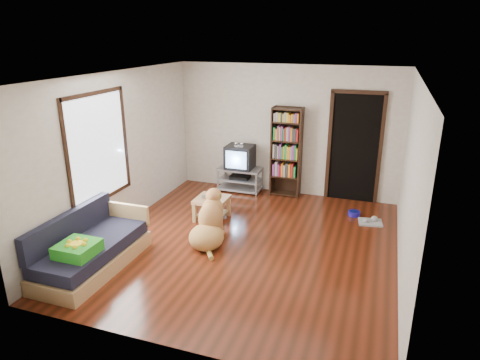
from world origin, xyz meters
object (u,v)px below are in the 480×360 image
(bookshelf, at_px, (286,147))
(sofa, at_px, (91,250))
(green_cushion, at_px, (77,249))
(laptop, at_px, (211,198))
(coffee_table, at_px, (212,204))
(grey_rag, at_px, (370,222))
(dog, at_px, (209,224))
(tv_stand, at_px, (240,178))
(crt_tv, at_px, (240,156))
(dog_bowl, at_px, (354,213))

(bookshelf, xyz_separation_m, sofa, (-1.92, -3.72, -0.74))
(green_cushion, height_order, laptop, green_cushion)
(laptop, bearing_deg, bookshelf, 33.89)
(coffee_table, bearing_deg, grey_rag, 15.13)
(grey_rag, xyz_separation_m, dog, (-2.38, -1.59, 0.30))
(sofa, xyz_separation_m, dog, (1.30, 1.23, 0.06))
(bookshelf, xyz_separation_m, coffee_table, (-0.95, -1.63, -0.72))
(tv_stand, distance_m, crt_tv, 0.47)
(bookshelf, relative_size, coffee_table, 3.27)
(laptop, height_order, dog, dog)
(green_cushion, xyz_separation_m, grey_rag, (3.55, 3.21, -0.49))
(dog_bowl, xyz_separation_m, sofa, (-3.37, -3.08, 0.22))
(laptop, bearing_deg, coffee_table, 63.67)
(tv_stand, bearing_deg, green_cushion, -101.94)
(crt_tv, distance_m, coffee_table, 1.62)
(dog, bearing_deg, tv_stand, 97.64)
(green_cushion, distance_m, bookshelf, 4.52)
(bookshelf, height_order, sofa, bookshelf)
(green_cushion, distance_m, coffee_table, 2.64)
(laptop, distance_m, coffee_table, 0.14)
(grey_rag, distance_m, bookshelf, 2.20)
(grey_rag, bearing_deg, sofa, -142.43)
(dog_bowl, bearing_deg, dog, -138.42)
(laptop, relative_size, dog, 0.32)
(green_cushion, xyz_separation_m, laptop, (0.85, 2.45, -0.09))
(coffee_table, bearing_deg, dog_bowl, 22.22)
(green_cushion, bearing_deg, sofa, 107.32)
(tv_stand, distance_m, sofa, 3.76)
(bookshelf, bearing_deg, green_cushion, -113.64)
(sofa, bearing_deg, laptop, 64.74)
(crt_tv, bearing_deg, sofa, -104.93)
(sofa, bearing_deg, dog_bowl, 42.36)
(sofa, bearing_deg, dog, 43.57)
(tv_stand, height_order, sofa, sofa)
(green_cushion, distance_m, dog_bowl, 4.77)
(green_cushion, height_order, bookshelf, bookshelf)
(green_cushion, relative_size, laptop, 1.44)
(bookshelf, bearing_deg, grey_rag, -27.22)
(crt_tv, xyz_separation_m, sofa, (-0.97, -3.65, -0.48))
(green_cushion, bearing_deg, dog_bowl, 46.47)
(dog, bearing_deg, grey_rag, 33.82)
(green_cushion, height_order, coffee_table, green_cushion)
(dog_bowl, relative_size, grey_rag, 0.55)
(tv_stand, relative_size, crt_tv, 1.55)
(tv_stand, relative_size, sofa, 0.50)
(grey_rag, relative_size, crt_tv, 0.69)
(laptop, height_order, crt_tv, crt_tv)
(laptop, bearing_deg, grey_rag, -10.61)
(green_cushion, distance_m, grey_rag, 4.81)
(grey_rag, xyz_separation_m, tv_stand, (-2.70, 0.81, 0.25))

